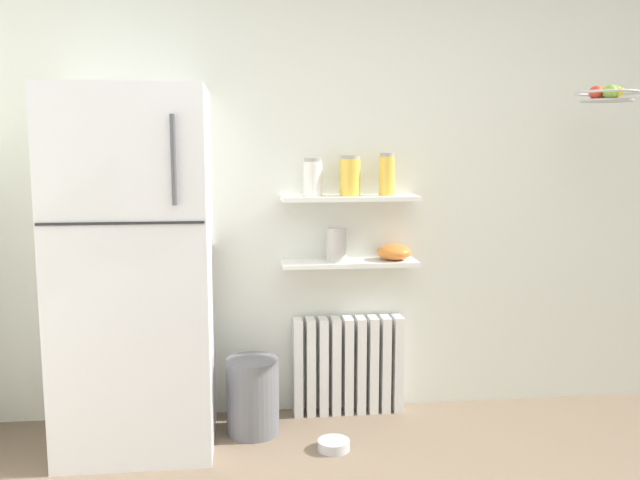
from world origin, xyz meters
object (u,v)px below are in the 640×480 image
object	(u,v)px
radiator	(348,365)
shelf_bowl	(394,252)
storage_jar_2	(387,175)
refrigerator	(135,271)
hanging_fruit_basket	(608,94)
storage_jar_0	(313,177)
vase	(337,245)
storage_jar_1	(350,176)
pet_food_bowl	(334,445)
trash_bin	(253,396)

from	to	relation	value
radiator	shelf_bowl	xyz separation A→B (m)	(0.25, -0.03, 0.65)
shelf_bowl	storage_jar_2	bearing A→B (deg)	180.00
refrigerator	shelf_bowl	world-z (taller)	refrigerator
hanging_fruit_basket	storage_jar_0	bearing A→B (deg)	168.40
refrigerator	vase	distance (m)	1.08
vase	storage_jar_1	bearing A→B (deg)	0.00
radiator	storage_jar_2	distance (m)	1.11
radiator	shelf_bowl	bearing A→B (deg)	-6.81
radiator	hanging_fruit_basket	distance (m)	2.01
storage_jar_2	hanging_fruit_basket	size ratio (longest dim) A/B	0.73
refrigerator	vase	bearing A→B (deg)	12.16
vase	shelf_bowl	world-z (taller)	vase
storage_jar_1	pet_food_bowl	xyz separation A→B (m)	(-0.15, -0.44, -1.33)
radiator	vase	world-z (taller)	vase
storage_jar_0	hanging_fruit_basket	size ratio (longest dim) A/B	0.65
hanging_fruit_basket	trash_bin	bearing A→B (deg)	176.34
storage_jar_0	storage_jar_2	size ratio (longest dim) A/B	0.89
radiator	shelf_bowl	world-z (taller)	shelf_bowl
storage_jar_2	pet_food_bowl	bearing A→B (deg)	-128.55
trash_bin	pet_food_bowl	world-z (taller)	trash_bin
vase	shelf_bowl	bearing A→B (deg)	0.00
shelf_bowl	trash_bin	world-z (taller)	shelf_bowl
refrigerator	pet_food_bowl	size ratio (longest dim) A/B	11.01
refrigerator	vase	xyz separation A→B (m)	(1.05, 0.23, 0.08)
trash_bin	pet_food_bowl	xyz separation A→B (m)	(0.40, -0.25, -0.18)
pet_food_bowl	vase	bearing A→B (deg)	80.32
pet_food_bowl	shelf_bowl	bearing A→B (deg)	47.87
storage_jar_0	trash_bin	distance (m)	1.21
radiator	storage_jar_1	distance (m)	1.08
refrigerator	vase	world-z (taller)	refrigerator
refrigerator	storage_jar_2	world-z (taller)	refrigerator
shelf_bowl	radiator	bearing A→B (deg)	173.19
refrigerator	storage_jar_2	size ratio (longest dim) A/B	7.75
shelf_bowl	storage_jar_1	bearing A→B (deg)	180.00
radiator	trash_bin	xyz separation A→B (m)	(-0.55, -0.22, -0.08)
storage_jar_1	pet_food_bowl	distance (m)	1.41
storage_jar_1	trash_bin	xyz separation A→B (m)	(-0.55, -0.19, -1.16)
trash_bin	storage_jar_2	bearing A→B (deg)	14.12
shelf_bowl	vase	bearing A→B (deg)	180.00
vase	hanging_fruit_basket	distance (m)	1.61
refrigerator	storage_jar_1	world-z (taller)	refrigerator
radiator	pet_food_bowl	xyz separation A→B (m)	(-0.15, -0.47, -0.25)
refrigerator	radiator	xyz separation A→B (m)	(1.12, 0.26, -0.62)
vase	hanging_fruit_basket	size ratio (longest dim) A/B	0.57
radiator	storage_jar_1	bearing A→B (deg)	-90.00
storage_jar_2	trash_bin	world-z (taller)	storage_jar_2
storage_jar_0	storage_jar_1	distance (m)	0.20
radiator	storage_jar_0	size ratio (longest dim) A/B	3.02
storage_jar_1	shelf_bowl	size ratio (longest dim) A/B	1.14
storage_jar_0	storage_jar_1	world-z (taller)	storage_jar_1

